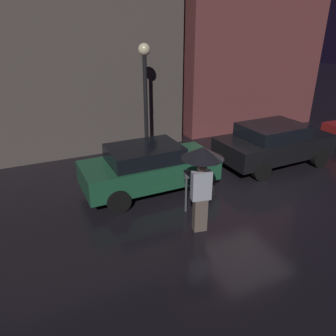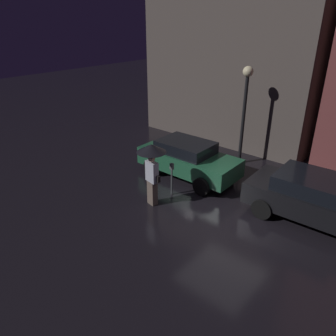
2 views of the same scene
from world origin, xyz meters
name	(u,v)px [view 2 (image 2 of 2)]	position (x,y,z in m)	size (l,w,h in m)	color
ground_plane	(227,215)	(0.00, 0.00, 0.00)	(60.00, 60.00, 0.00)	black
building_facade_left	(232,63)	(-4.00, 6.50, 3.69)	(8.51, 3.00, 7.37)	#564C47
parked_car_green	(188,159)	(-2.66, 1.39, 0.76)	(3.97, 1.88, 1.44)	#1E5638
parked_car_black	(316,198)	(2.13, 1.52, 0.78)	(4.17, 2.07, 1.46)	black
pedestrian_with_umbrella	(152,160)	(-2.29, -1.02, 1.61)	(0.96, 0.96, 2.15)	#66564C
parking_meter	(172,176)	(-2.20, -0.12, 0.75)	(0.12, 0.10, 1.21)	#4C5154
street_lamp_near	(245,98)	(-1.76, 3.87, 2.82)	(0.41, 0.41, 4.04)	black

